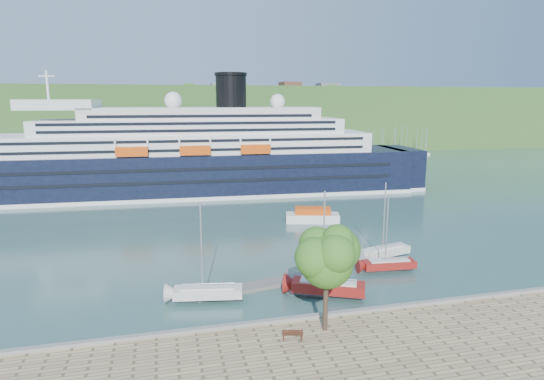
{
  "coord_description": "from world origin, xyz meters",
  "views": [
    {
      "loc": [
        -12.74,
        -34.07,
        19.22
      ],
      "look_at": [
        3.02,
        30.0,
        6.08
      ],
      "focal_mm": 30.0,
      "sensor_mm": 36.0,
      "label": 1
    }
  ],
  "objects": [
    {
      "name": "sailboat_red",
      "position": [
        2.74,
        5.53,
        5.1
      ],
      "size": [
        8.08,
        5.38,
        10.21
      ],
      "primitive_type": null,
      "rotation": [
        0.0,
        0.0,
        -0.44
      ],
      "color": "maroon",
      "rests_on": "ground"
    },
    {
      "name": "tender_launch",
      "position": [
        10.36,
        32.68,
        1.18
      ],
      "size": [
        8.99,
        5.11,
        2.35
      ],
      "primitive_type": null,
      "rotation": [
        0.0,
        0.0,
        -0.27
      ],
      "color": "#D7480C",
      "rests_on": "ground"
    },
    {
      "name": "far_hillside",
      "position": [
        0.0,
        145.0,
        12.0
      ],
      "size": [
        400.0,
        50.0,
        24.0
      ],
      "primitive_type": "cube",
      "color": "#2B5622",
      "rests_on": "ground"
    },
    {
      "name": "floating_pontoon",
      "position": [
        -1.99,
        9.75,
        0.18
      ],
      "size": [
        16.6,
        5.06,
        0.37
      ],
      "primitive_type": null,
      "rotation": [
        0.0,
        0.0,
        0.19
      ],
      "color": "slate",
      "rests_on": "ground"
    },
    {
      "name": "promenade_tree",
      "position": [
        -0.53,
        -2.33,
        5.73
      ],
      "size": [
        5.71,
        5.71,
        9.46
      ],
      "primitive_type": null,
      "color": "#2F5716",
      "rests_on": "promenade"
    },
    {
      "name": "sailboat_extra",
      "position": [
        11.86,
        10.27,
        4.26
      ],
      "size": [
        6.74,
        2.43,
        8.53
      ],
      "primitive_type": null,
      "rotation": [
        0.0,
        0.0,
        -0.09
      ],
      "color": "maroon",
      "rests_on": "ground"
    },
    {
      "name": "park_bench",
      "position": [
        -3.5,
        -3.22,
        1.53
      ],
      "size": [
        1.77,
        1.07,
        1.06
      ],
      "primitive_type": null,
      "rotation": [
        0.0,
        0.0,
        -0.25
      ],
      "color": "#442013",
      "rests_on": "promenade"
    },
    {
      "name": "sailboat_white_near",
      "position": [
        -8.92,
        7.32,
        4.71
      ],
      "size": [
        7.53,
        3.25,
        9.42
      ],
      "primitive_type": null,
      "rotation": [
        0.0,
        0.0,
        -0.17
      ],
      "color": "silver",
      "rests_on": "ground"
    },
    {
      "name": "sailboat_white_far",
      "position": [
        13.56,
        14.32,
        4.57
      ],
      "size": [
        7.33,
        3.57,
        9.13
      ],
      "primitive_type": null,
      "rotation": [
        0.0,
        0.0,
        0.24
      ],
      "color": "silver",
      "rests_on": "ground"
    },
    {
      "name": "quay_coping",
      "position": [
        0.0,
        -0.2,
        1.15
      ],
      "size": [
        220.0,
        0.5,
        0.3
      ],
      "primitive_type": "cube",
      "color": "slate",
      "rests_on": "promenade"
    },
    {
      "name": "ground",
      "position": [
        0.0,
        0.0,
        0.0
      ],
      "size": [
        400.0,
        400.0,
        0.0
      ],
      "primitive_type": "plane",
      "color": "#2D5047",
      "rests_on": "ground"
    },
    {
      "name": "cruise_ship",
      "position": [
        -9.86,
        60.0,
        12.33
      ],
      "size": [
        110.48,
        21.93,
        24.65
      ],
      "primitive_type": null,
      "rotation": [
        0.0,
        0.0,
        -0.05
      ],
      "color": "black",
      "rests_on": "ground"
    }
  ]
}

